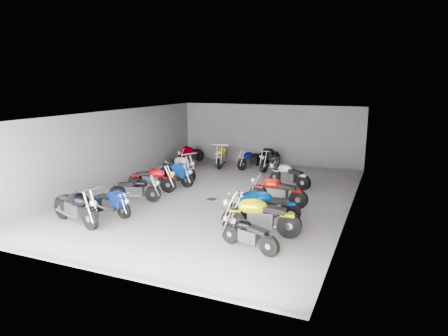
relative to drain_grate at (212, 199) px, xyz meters
The scene contains 21 objects.
ground 0.50m from the drain_grate, 90.00° to the left, with size 14.00×14.00×0.00m, color gray.
wall_back 7.67m from the drain_grate, 90.00° to the left, with size 10.00×0.10×3.20m, color slate.
wall_left 5.27m from the drain_grate, behind, with size 0.10×14.00×3.20m, color slate.
wall_right 5.27m from the drain_grate, ahead, with size 0.10×14.00×3.20m, color slate.
ceiling 3.25m from the drain_grate, 90.00° to the left, with size 10.00×14.00×0.04m, color black.
drain_grate is the anchor object (origin of this frame).
motorcycle_left_a 5.01m from the drain_grate, 124.16° to the right, with size 2.32×0.83×1.04m.
motorcycle_left_b 3.82m from the drain_grate, 127.85° to the right, with size 1.84×0.54×0.82m.
motorcycle_left_c 2.88m from the drain_grate, 151.85° to the right, with size 1.93×0.70×0.87m.
motorcycle_left_d 2.76m from the drain_grate, behind, with size 2.17×0.47×0.95m.
motorcycle_left_e 2.80m from the drain_grate, 150.00° to the left, with size 2.05×0.65×0.92m.
motorcycle_left_f 3.62m from the drain_grate, 139.54° to the left, with size 2.22×1.13×1.04m.
motorcycle_right_a 4.81m from the drain_grate, 53.46° to the right, with size 1.80×0.68×0.82m.
motorcycle_right_b 3.94m from the drain_grate, 44.16° to the right, with size 2.39×0.54×1.05m.
motorcycle_right_c 3.22m from the drain_grate, 33.62° to the right, with size 2.13×1.02×0.99m.
motorcycle_right_d 2.57m from the drain_grate, ahead, with size 2.22×0.48×0.98m.
motorcycle_right_f 3.76m from the drain_grate, 53.06° to the left, with size 2.01×0.95×0.93m.
motorcycle_back_a 7.18m from the drain_grate, 124.00° to the left, with size 0.71×1.93×0.87m.
motorcycle_back_b 6.22m from the drain_grate, 109.66° to the left, with size 0.74×2.28×1.02m.
motorcycle_back_c 5.89m from the drain_grate, 94.62° to the left, with size 0.83×1.94×0.89m.
motorcycle_back_d 6.04m from the drain_grate, 84.96° to the left, with size 0.53×2.39×1.05m.
Camera 1 is at (6.15, -13.81, 4.40)m, focal length 32.00 mm.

